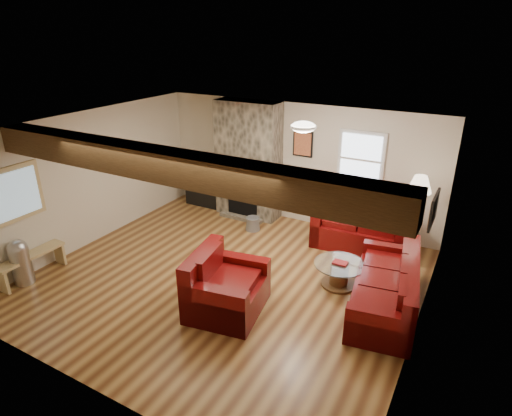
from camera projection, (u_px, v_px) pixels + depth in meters
The scene contains 18 objects.
room at pixel (224, 209), 6.65m from camera, with size 8.00×8.00×8.00m.
oak_beam at pixel (166, 165), 5.23m from camera, with size 6.00×0.36×0.38m, color #352210.
chimney_breast at pixel (248, 162), 9.12m from camera, with size 1.40×0.67×2.50m.
back_window at pixel (361, 159), 8.12m from camera, with size 0.90×0.08×1.10m, color silver, non-canonical shape.
hatch_window at pixel (12, 195), 6.69m from camera, with size 0.08×1.00×0.90m, color tan, non-canonical shape.
ceiling_dome at pixel (303, 129), 6.51m from camera, with size 0.40×0.40×0.18m, color #EFE2CB, non-canonical shape.
artwork_back at pixel (303, 144), 8.59m from camera, with size 0.42×0.06×0.52m, color black, non-canonical shape.
artwork_right at pixel (433, 210), 5.38m from camera, with size 0.06×0.55×0.42m, color black, non-canonical shape.
sofa_three at pixel (385, 285), 6.25m from camera, with size 2.06×0.86×0.79m, color #47050A, non-canonical shape.
loveseat at pixel (361, 224), 8.04m from camera, with size 1.71×0.99×0.91m, color #47050A, non-canonical shape.
armchair_red at pixel (227, 283), 6.18m from camera, with size 1.12×0.98×0.91m, color #47050A, non-canonical shape.
coffee_table at pixel (339, 274), 6.87m from camera, with size 0.82×0.82×0.43m.
tv_cabinet at pixel (210, 194), 10.00m from camera, with size 1.07×0.43×0.54m, color black.
television at pixel (209, 174), 9.80m from camera, with size 0.78×0.10×0.45m, color black.
floor_lamp at pixel (419, 189), 7.20m from camera, with size 0.41×0.41×1.59m.
pine_bench at pixel (33, 266), 7.10m from camera, with size 0.27×1.14×0.43m, color tan, non-canonical shape.
pedal_bin at pixel (21, 262), 6.88m from camera, with size 0.31×0.31×0.78m, color #ADADB2, non-canonical shape.
coal_bucket at pixel (253, 223), 8.80m from camera, with size 0.30×0.30×0.28m, color gray, non-canonical shape.
Camera 1 is at (3.40, -5.11, 3.87)m, focal length 30.00 mm.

